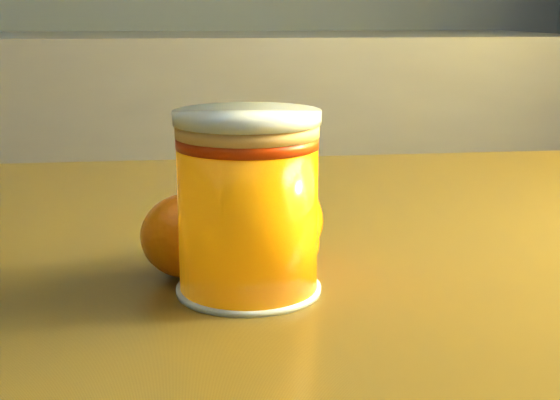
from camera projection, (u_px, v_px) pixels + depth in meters
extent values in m
cube|color=brown|center=(322.00, 271.00, 0.60)|extent=(1.05, 0.74, 0.04)
cylinder|color=orange|center=(248.00, 215.00, 0.48)|extent=(0.09, 0.09, 0.10)
cylinder|color=#E1A55C|center=(247.00, 130.00, 0.47)|extent=(0.09, 0.09, 0.01)
cylinder|color=silver|center=(247.00, 119.00, 0.47)|extent=(0.09, 0.09, 0.01)
ellipsoid|color=orange|center=(274.00, 220.00, 0.54)|extent=(0.08, 0.08, 0.06)
ellipsoid|color=orange|center=(276.00, 242.00, 0.51)|extent=(0.06, 0.06, 0.05)
ellipsoid|color=orange|center=(188.00, 236.00, 0.52)|extent=(0.08, 0.08, 0.06)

